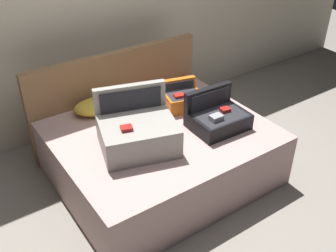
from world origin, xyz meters
The scene contains 8 objects.
ground_plane centered at (0.00, 0.00, 0.00)m, with size 12.00×12.00×0.00m, color gray.
back_wall centered at (0.00, 1.65, 1.30)m, with size 8.00×0.10×2.60m, color beige.
bed centered at (0.00, 0.40, 0.25)m, with size 1.80×1.51×0.50m, color #BC9993.
headboard centered at (0.00, 1.20, 0.48)m, with size 1.84×0.08×0.96m, color olive.
hard_case_large centered at (-0.29, 0.30, 0.65)m, with size 0.72×0.66×0.46m.
hard_case_medium centered at (0.44, 0.16, 0.60)m, with size 0.49×0.40×0.32m.
hard_case_small centered at (0.40, 0.62, 0.60)m, with size 0.41×0.37×0.24m.
pillow_near_headboard centered at (-0.29, 0.97, 0.58)m, with size 0.49×0.28×0.14m, color gold.
Camera 1 is at (-1.58, -2.01, 2.38)m, focal length 42.09 mm.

